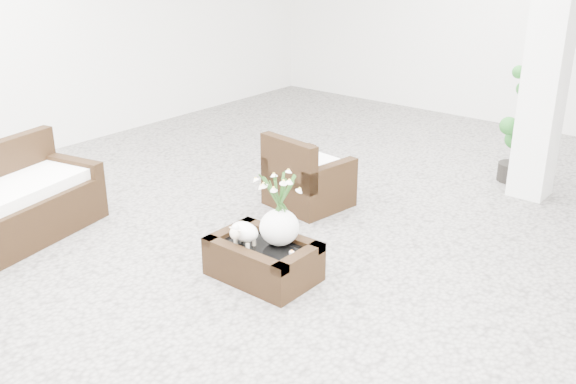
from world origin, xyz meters
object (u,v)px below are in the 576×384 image
Objects in this scene: armchair at (309,170)px; topiary at (517,126)px; coffee_table at (263,261)px; loveseat at (13,196)px.

topiary is at bearing -115.81° from armchair.
topiary is at bearing 78.52° from coffee_table.
topiary reaches higher than loveseat.
armchair is 3.00m from loveseat.
armchair is 2.59m from topiary.
armchair is 0.59× the size of topiary.
topiary reaches higher than armchair.
coffee_table is 3.79m from topiary.
topiary reaches higher than coffee_table.
armchair reaches higher than coffee_table.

